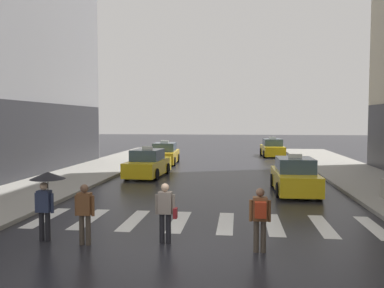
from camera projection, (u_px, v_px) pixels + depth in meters
ground_plane at (192, 253)px, 10.04m from camera, size 160.00×160.00×0.00m
crosswalk_markings at (202, 222)px, 13.01m from camera, size 11.30×2.80×0.01m
taxi_lead at (295, 177)px, 18.32m from camera, size 1.95×4.55×1.80m
taxi_second at (148, 164)px, 23.53m from camera, size 2.11×4.62×1.80m
taxi_third at (165, 154)px, 30.23m from camera, size 2.09×4.61×1.80m
taxi_fourth at (272, 149)px, 36.41m from camera, size 2.09×4.62×1.80m
pedestrian_with_umbrella at (46, 187)px, 10.92m from camera, size 0.96×0.96×1.94m
pedestrian_with_backpack at (260, 215)px, 9.99m from camera, size 0.55×0.43×1.65m
pedestrian_with_handbag at (166, 209)px, 10.76m from camera, size 0.60×0.24×1.65m
pedestrian_plain_coat at (85, 210)px, 10.62m from camera, size 0.55×0.24×1.65m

